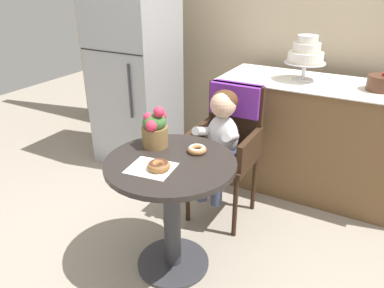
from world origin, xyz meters
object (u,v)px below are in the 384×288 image
at_px(wicker_chair, 230,131).
at_px(refrigerator, 135,70).
at_px(donut_mid, 197,149).
at_px(cafe_table, 171,194).
at_px(flower_vase, 155,128).
at_px(tiered_cake_stand, 306,54).
at_px(round_layer_cake, 382,83).
at_px(donut_front, 159,166).
at_px(seated_child, 220,134).

xyz_separation_m(wicker_chair, refrigerator, (-1.09, 0.39, 0.21)).
bearing_deg(donut_mid, refrigerator, 140.17).
distance_m(cafe_table, flower_vase, 0.39).
bearing_deg(donut_mid, wicker_chair, 93.73).
bearing_deg(flower_vase, tiered_cake_stand, 65.32).
bearing_deg(refrigerator, cafe_table, -46.33).
xyz_separation_m(donut_mid, tiered_cake_stand, (0.29, 1.14, 0.36)).
distance_m(wicker_chair, tiered_cake_stand, 0.82).
bearing_deg(wicker_chair, tiered_cake_stand, 55.04).
height_order(flower_vase, round_layer_cake, round_layer_cake).
bearing_deg(donut_mid, cafe_table, -115.61).
distance_m(flower_vase, round_layer_cake, 1.60).
relative_size(cafe_table, round_layer_cake, 3.72).
distance_m(donut_front, flower_vase, 0.30).
bearing_deg(donut_front, donut_mid, 75.03).
bearing_deg(wicker_chair, flower_vase, -116.01).
distance_m(tiered_cake_stand, round_layer_cake, 0.55).
bearing_deg(refrigerator, wicker_chair, -19.71).
xyz_separation_m(wicker_chair, seated_child, (0.00, -0.16, 0.04)).
height_order(wicker_chair, flower_vase, flower_vase).
relative_size(seated_child, donut_mid, 6.74).
xyz_separation_m(tiered_cake_stand, round_layer_cake, (0.53, -0.01, -0.15)).
bearing_deg(donut_front, tiered_cake_stand, 75.52).
bearing_deg(cafe_table, seated_child, 85.77).
relative_size(donut_front, donut_mid, 1.11).
xyz_separation_m(donut_mid, refrigerator, (-1.13, 0.94, 0.11)).
bearing_deg(donut_front, seated_child, 86.80).
relative_size(flower_vase, refrigerator, 0.15).
relative_size(donut_front, round_layer_cake, 0.62).
relative_size(wicker_chair, donut_front, 7.99).
height_order(cafe_table, donut_front, donut_front).
xyz_separation_m(wicker_chair, tiered_cake_stand, (0.33, 0.59, 0.46)).
distance_m(donut_mid, tiered_cake_stand, 1.23).
xyz_separation_m(cafe_table, flower_vase, (-0.18, 0.12, 0.32)).
bearing_deg(tiered_cake_stand, seated_child, -113.69).
xyz_separation_m(seated_child, donut_front, (-0.04, -0.67, 0.07)).
relative_size(wicker_chair, seated_child, 1.31).
distance_m(donut_front, tiered_cake_stand, 1.50).
relative_size(wicker_chair, refrigerator, 0.56).
bearing_deg(donut_front, flower_vase, 128.06).
relative_size(cafe_table, seated_child, 0.99).
bearing_deg(cafe_table, donut_front, -88.11).
xyz_separation_m(donut_mid, round_layer_cake, (0.82, 1.13, 0.21)).
relative_size(donut_mid, round_layer_cake, 0.56).
distance_m(tiered_cake_stand, refrigerator, 1.45).
height_order(wicker_chair, donut_mid, wicker_chair).
relative_size(donut_mid, tiered_cake_stand, 0.33).
bearing_deg(round_layer_cake, tiered_cake_stand, 179.43).
bearing_deg(donut_front, refrigerator, 130.98).
bearing_deg(flower_vase, cafe_table, -33.44).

